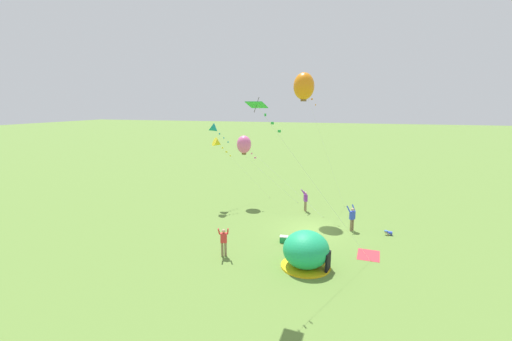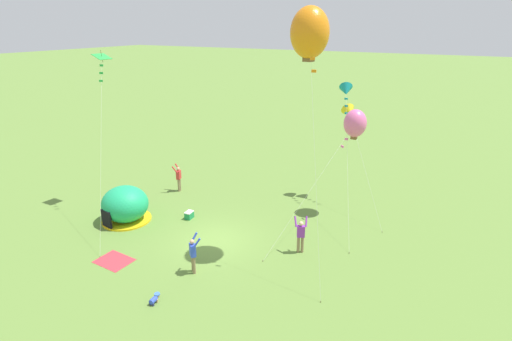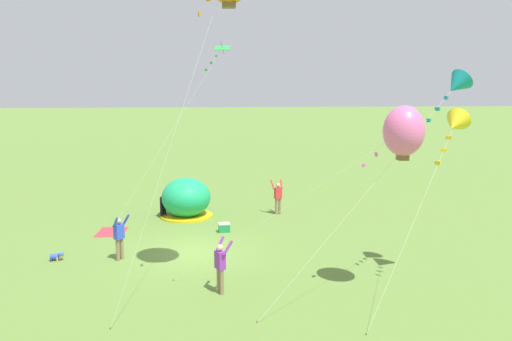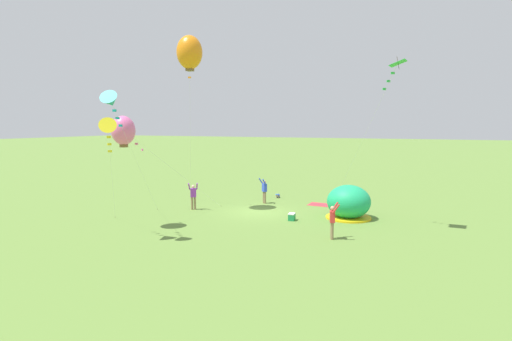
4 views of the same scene
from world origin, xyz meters
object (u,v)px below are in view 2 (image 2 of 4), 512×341
(kite_pink, at_px, (355,123))
(kite_yellow, at_px, (349,112))
(person_near_tent, at_px, (193,253))
(kite_green, at_px, (102,63))
(person_arms_raised, at_px, (179,177))
(kite_teal, at_px, (346,91))
(toddler_crawling, at_px, (155,299))
(popup_tent, at_px, (125,205))
(cooler_box, at_px, (189,215))
(person_flying_kite, at_px, (301,234))
(kite_orange, at_px, (310,33))

(kite_pink, height_order, kite_yellow, kite_pink)
(person_near_tent, distance_m, kite_green, 12.72)
(person_arms_raised, xyz_separation_m, kite_teal, (9.79, 4.79, 5.94))
(kite_pink, relative_size, kite_yellow, 1.32)
(toddler_crawling, relative_size, kite_green, 0.06)
(popup_tent, relative_size, kite_green, 0.30)
(person_arms_raised, relative_size, kite_yellow, 0.31)
(popup_tent, xyz_separation_m, person_arms_raised, (-0.08, 4.97, 0.00))
(cooler_box, distance_m, toddler_crawling, 7.60)
(person_near_tent, bearing_deg, toddler_crawling, -92.82)
(person_flying_kite, bearing_deg, kite_pink, 82.71)
(cooler_box, xyz_separation_m, person_arms_raised, (-3.16, 3.02, 0.78))
(person_flying_kite, distance_m, person_arms_raised, 10.88)
(kite_orange, xyz_separation_m, kite_green, (-12.71, -0.17, -1.78))
(cooler_box, distance_m, kite_orange, 12.48)
(popup_tent, bearing_deg, toddler_crawling, -36.60)
(toddler_crawling, bearing_deg, kite_green, 143.56)
(person_flying_kite, height_order, kite_yellow, kite_yellow)
(person_flying_kite, height_order, kite_teal, kite_teal)
(popup_tent, relative_size, kite_orange, 0.24)
(kite_teal, bearing_deg, kite_orange, -86.71)
(cooler_box, bearing_deg, popup_tent, -147.61)
(cooler_box, height_order, person_flying_kite, person_flying_kite)
(kite_teal, height_order, kite_green, kite_green)
(person_flying_kite, height_order, kite_green, kite_green)
(person_arms_raised, relative_size, person_near_tent, 1.00)
(popup_tent, relative_size, person_near_tent, 1.49)
(toddler_crawling, xyz_separation_m, person_near_tent, (0.12, 2.52, 0.82))
(kite_orange, bearing_deg, kite_yellow, 90.61)
(person_near_tent, distance_m, kite_orange, 11.03)
(person_flying_kite, bearing_deg, kite_green, 179.14)
(toddler_crawling, height_order, kite_green, kite_green)
(popup_tent, xyz_separation_m, person_flying_kite, (10.29, 1.67, 0.00))
(kite_yellow, bearing_deg, cooler_box, -132.33)
(cooler_box, distance_m, person_flying_kite, 7.25)
(popup_tent, height_order, kite_green, kite_green)
(person_near_tent, height_order, kite_green, kite_green)
(cooler_box, xyz_separation_m, kite_teal, (6.63, 7.80, 6.72))
(kite_orange, relative_size, kite_teal, 1.50)
(kite_orange, bearing_deg, kite_teal, 93.29)
(person_arms_raised, bearing_deg, kite_orange, -16.02)
(kite_yellow, bearing_deg, kite_orange, -89.39)
(popup_tent, bearing_deg, kite_pink, 34.14)
(cooler_box, bearing_deg, kite_orange, 0.63)
(kite_teal, bearing_deg, popup_tent, -134.85)
(popup_tent, bearing_deg, kite_yellow, 43.71)
(kite_green, distance_m, kite_yellow, 15.14)
(person_near_tent, bearing_deg, kite_teal, 75.71)
(popup_tent, height_order, kite_teal, kite_teal)
(person_flying_kite, xyz_separation_m, person_near_tent, (-3.66, -3.98, 0.00))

